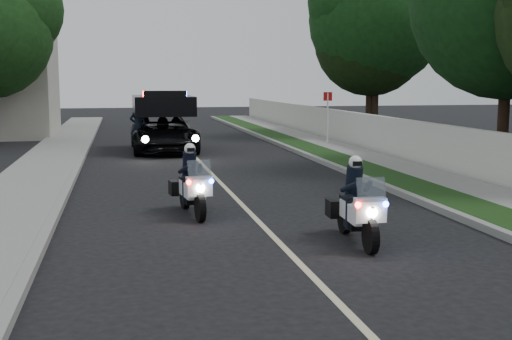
{
  "coord_description": "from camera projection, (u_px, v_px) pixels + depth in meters",
  "views": [
    {
      "loc": [
        -2.7,
        -9.18,
        2.87
      ],
      "look_at": [
        0.05,
        4.06,
        1.0
      ],
      "focal_mm": 45.77,
      "sensor_mm": 36.0,
      "label": 1
    }
  ],
  "objects": [
    {
      "name": "ground",
      "position": [
        307.0,
        272.0,
        9.84
      ],
      "size": [
        120.0,
        120.0,
        0.0
      ],
      "primitive_type": "plane",
      "color": "black",
      "rests_on": "ground"
    },
    {
      "name": "curb_right",
      "position": [
        344.0,
        170.0,
        20.36
      ],
      "size": [
        0.2,
        60.0,
        0.15
      ],
      "primitive_type": "cube",
      "color": "gray",
      "rests_on": "ground"
    },
    {
      "name": "grass_verge",
      "position": [
        365.0,
        169.0,
        20.5
      ],
      "size": [
        1.2,
        60.0,
        0.16
      ],
      "primitive_type": "cube",
      "color": "#193814",
      "rests_on": "ground"
    },
    {
      "name": "sidewalk_right",
      "position": [
        404.0,
        168.0,
        20.76
      ],
      "size": [
        1.4,
        60.0,
        0.16
      ],
      "primitive_type": "cube",
      "color": "gray",
      "rests_on": "ground"
    },
    {
      "name": "property_wall",
      "position": [
        434.0,
        147.0,
        20.87
      ],
      "size": [
        0.22,
        60.0,
        1.5
      ],
      "primitive_type": "cube",
      "color": "beige",
      "rests_on": "ground"
    },
    {
      "name": "curb_left",
      "position": [
        73.0,
        178.0,
        18.71
      ],
      "size": [
        0.2,
        60.0,
        0.15
      ],
      "primitive_type": "cube",
      "color": "gray",
      "rests_on": "ground"
    },
    {
      "name": "sidewalk_left",
      "position": [
        32.0,
        179.0,
        18.48
      ],
      "size": [
        2.0,
        60.0,
        0.16
      ],
      "primitive_type": "cube",
      "color": "gray",
      "rests_on": "ground"
    },
    {
      "name": "lane_marking",
      "position": [
        214.0,
        176.0,
        19.54
      ],
      "size": [
        0.12,
        50.0,
        0.01
      ],
      "primitive_type": "cube",
      "color": "#BFB78C",
      "rests_on": "ground"
    },
    {
      "name": "police_moto_left",
      "position": [
        192.0,
        214.0,
        14.02
      ],
      "size": [
        0.83,
        1.87,
        1.54
      ],
      "primitive_type": null,
      "rotation": [
        0.0,
        0.0,
        0.11
      ],
      "color": "silver",
      "rests_on": "ground"
    },
    {
      "name": "police_moto_right",
      "position": [
        356.0,
        242.0,
        11.61
      ],
      "size": [
        0.73,
        1.86,
        1.55
      ],
      "primitive_type": null,
      "rotation": [
        0.0,
        0.0,
        -0.05
      ],
      "color": "white",
      "rests_on": "ground"
    },
    {
      "name": "police_suv",
      "position": [
        164.0,
        152.0,
        26.3
      ],
      "size": [
        2.54,
        5.43,
        2.63
      ],
      "primitive_type": "imported",
      "rotation": [
        0.0,
        0.0,
        0.01
      ],
      "color": "black",
      "rests_on": "ground"
    },
    {
      "name": "bicycle",
      "position": [
        139.0,
        154.0,
        25.46
      ],
      "size": [
        0.72,
        1.63,
        0.83
      ],
      "primitive_type": "imported",
      "rotation": [
        0.0,
        0.0,
        0.11
      ],
      "color": "black",
      "rests_on": "ground"
    },
    {
      "name": "cyclist",
      "position": [
        139.0,
        154.0,
        25.46
      ],
      "size": [
        0.66,
        0.46,
        1.78
      ],
      "primitive_type": "imported",
      "rotation": [
        0.0,
        0.0,
        3.09
      ],
      "color": "black",
      "rests_on": "ground"
    },
    {
      "name": "sign_post",
      "position": [
        327.0,
        147.0,
        28.13
      ],
      "size": [
        0.49,
        0.49,
        2.43
      ],
      "primitive_type": null,
      "rotation": [
        0.0,
        0.0,
        -0.37
      ],
      "color": "#AB190C",
      "rests_on": "ground"
    },
    {
      "name": "tree_right_b",
      "position": [
        501.0,
        170.0,
        21.02
      ],
      "size": [
        6.72,
        6.72,
        10.35
      ],
      "primitive_type": null,
      "rotation": [
        0.0,
        0.0,
        0.09
      ],
      "color": "#143E15",
      "rests_on": "ground"
    },
    {
      "name": "tree_right_d",
      "position": [
        374.0,
        136.0,
        33.4
      ],
      "size": [
        8.68,
        8.68,
        11.37
      ],
      "primitive_type": null,
      "rotation": [
        0.0,
        0.0,
        0.33
      ],
      "color": "#164316",
      "rests_on": "ground"
    },
    {
      "name": "tree_right_e",
      "position": [
        368.0,
        136.0,
        33.5
      ],
      "size": [
        7.47,
        7.47,
        9.48
      ],
      "primitive_type": null,
      "rotation": [
        0.0,
        0.0,
        0.4
      ],
      "color": "black",
      "rests_on": "ground"
    }
  ]
}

